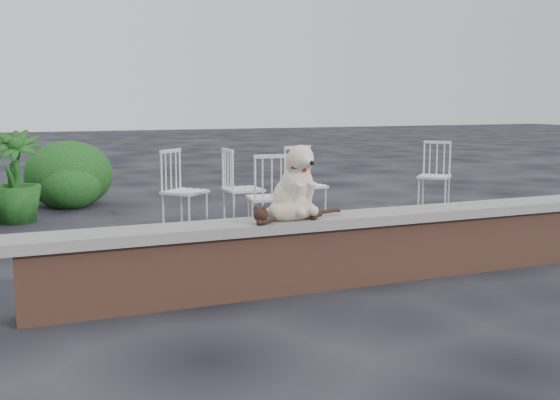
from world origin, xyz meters
name	(u,v)px	position (x,y,z in m)	size (l,w,h in m)	color
ground	(394,278)	(0.00, 0.00, 0.00)	(60.00, 60.00, 0.00)	black
brick_wall	(395,249)	(0.00, 0.00, 0.25)	(6.00, 0.30, 0.50)	brown
capstone	(395,215)	(0.00, 0.00, 0.54)	(6.20, 0.40, 0.08)	slate
dog	(292,180)	(-0.92, 0.07, 0.88)	(0.39, 0.51, 0.59)	beige
cat	(291,210)	(-1.00, -0.08, 0.66)	(0.97, 0.23, 0.17)	tan
chair_c	(268,196)	(-0.39, 1.92, 0.47)	(0.56, 0.56, 0.94)	white
chair_e	(243,188)	(-0.41, 2.68, 0.47)	(0.56, 0.56, 0.94)	white
chair_a	(185,190)	(-1.11, 2.74, 0.47)	(0.56, 0.56, 0.94)	white
chair_d	(434,175)	(2.50, 2.93, 0.47)	(0.56, 0.56, 0.94)	white
chair_b	(305,185)	(0.41, 2.68, 0.47)	(0.56, 0.56, 0.94)	white
potted_plant_b	(15,177)	(-2.91, 4.05, 0.57)	(0.64, 0.64, 1.14)	#134314
shrubbery	(20,182)	(-2.84, 4.83, 0.41)	(3.00, 2.15, 0.99)	#134314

